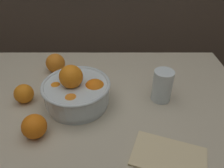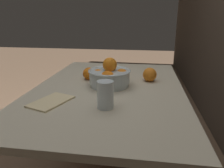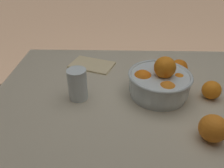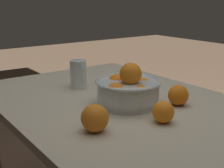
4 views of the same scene
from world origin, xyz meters
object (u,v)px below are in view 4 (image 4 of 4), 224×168
Objects in this scene: juice_glass at (78,75)px; orange_loose_near_bowl at (163,112)px; orange_loose_front at (178,95)px; orange_loose_aside at (95,118)px; fruit_bowl at (128,89)px.

orange_loose_near_bowl is at bearing -178.40° from juice_glass.
orange_loose_aside is at bearing 92.25° from orange_loose_front.
orange_loose_near_bowl is at bearing -108.70° from orange_loose_aside.
orange_loose_aside is (-0.43, 0.20, -0.01)m from juice_glass.
orange_loose_front is 0.91× the size of orange_loose_aside.
juice_glass is 0.47m from orange_loose_aside.
orange_loose_front is at bearing -126.18° from fruit_bowl.
fruit_bowl is at bearing -174.74° from juice_glass.
fruit_bowl reaches higher than orange_loose_front.
orange_loose_near_bowl is 0.84× the size of orange_loose_aside.
orange_loose_near_bowl is (-0.19, 0.01, -0.03)m from fruit_bowl.
fruit_bowl is 1.98× the size of juice_glass.
orange_loose_aside is (0.07, 0.21, 0.01)m from orange_loose_near_bowl.
orange_loose_near_bowl is (-0.50, -0.01, -0.02)m from juice_glass.
orange_loose_near_bowl is 0.93× the size of orange_loose_front.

